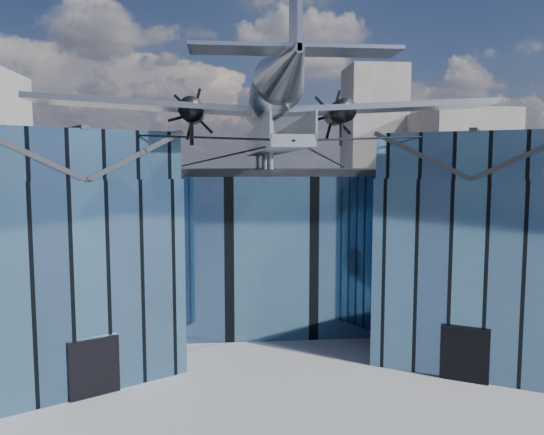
{
  "coord_description": "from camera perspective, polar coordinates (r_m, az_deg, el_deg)",
  "views": [
    {
      "loc": [
        -2.81,
        -27.65,
        10.13
      ],
      "look_at": [
        0.0,
        2.0,
        7.2
      ],
      "focal_mm": 35.0,
      "sensor_mm": 36.0,
      "label": 1
    }
  ],
  "objects": [
    {
      "name": "ground_plane",
      "position": [
        29.58,
        0.38,
        -14.41
      ],
      "size": [
        120.0,
        120.0,
        0.0
      ],
      "primitive_type": "plane",
      "color": "gray"
    },
    {
      "name": "museum",
      "position": [
        33.9,
        -0.61,
        -2.17
      ],
      "size": [
        32.88,
        24.5,
        17.6
      ],
      "color": "#45698D",
      "rests_on": "ground"
    },
    {
      "name": "bg_towers",
      "position": [
        78.25,
        -2.3,
        5.53
      ],
      "size": [
        77.0,
        24.5,
        26.0
      ],
      "color": "gray",
      "rests_on": "ground"
    },
    {
      "name": "tree_side_e",
      "position": [
        48.39,
        21.89,
        -2.05
      ],
      "size": [
        4.27,
        4.27,
        5.93
      ],
      "rotation": [
        0.0,
        0.0,
        0.14
      ],
      "color": "black",
      "rests_on": "ground"
    }
  ]
}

